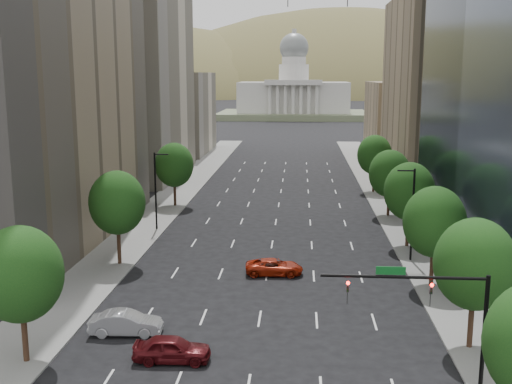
% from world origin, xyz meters
% --- Properties ---
extents(sidewalk_left, '(6.00, 200.00, 0.15)m').
position_xyz_m(sidewalk_left, '(-15.50, 60.00, 0.07)').
color(sidewalk_left, slate).
rests_on(sidewalk_left, ground).
extents(sidewalk_right, '(6.00, 200.00, 0.15)m').
position_xyz_m(sidewalk_right, '(15.50, 60.00, 0.07)').
color(sidewalk_right, slate).
rests_on(sidewalk_right, ground).
extents(midrise_cream_left, '(14.00, 30.00, 35.00)m').
position_xyz_m(midrise_cream_left, '(-25.00, 103.00, 17.50)').
color(midrise_cream_left, beige).
rests_on(midrise_cream_left, ground).
extents(filler_left, '(14.00, 26.00, 18.00)m').
position_xyz_m(filler_left, '(-25.00, 136.00, 9.00)').
color(filler_left, beige).
rests_on(filler_left, ground).
extents(parking_tan_right, '(14.00, 30.00, 30.00)m').
position_xyz_m(parking_tan_right, '(25.00, 100.00, 15.00)').
color(parking_tan_right, '#8C7759').
rests_on(parking_tan_right, ground).
extents(filler_right, '(14.00, 26.00, 16.00)m').
position_xyz_m(filler_right, '(25.00, 133.00, 8.00)').
color(filler_right, '#8C7759').
rests_on(filler_right, ground).
extents(tree_right_1, '(5.20, 5.20, 8.75)m').
position_xyz_m(tree_right_1, '(14.00, 36.00, 5.75)').
color(tree_right_1, '#382316').
rests_on(tree_right_1, ground).
extents(tree_right_2, '(5.20, 5.20, 8.61)m').
position_xyz_m(tree_right_2, '(14.00, 48.00, 5.60)').
color(tree_right_2, '#382316').
rests_on(tree_right_2, ground).
extents(tree_right_3, '(5.20, 5.20, 8.89)m').
position_xyz_m(tree_right_3, '(14.00, 60.00, 5.89)').
color(tree_right_3, '#382316').
rests_on(tree_right_3, ground).
extents(tree_right_4, '(5.20, 5.20, 8.46)m').
position_xyz_m(tree_right_4, '(14.00, 74.00, 5.46)').
color(tree_right_4, '#382316').
rests_on(tree_right_4, ground).
extents(tree_right_5, '(5.20, 5.20, 8.75)m').
position_xyz_m(tree_right_5, '(14.00, 90.00, 5.75)').
color(tree_right_5, '#382316').
rests_on(tree_right_5, ground).
extents(tree_left_0, '(5.20, 5.20, 8.75)m').
position_xyz_m(tree_left_0, '(-14.00, 32.00, 5.75)').
color(tree_left_0, '#382316').
rests_on(tree_left_0, ground).
extents(tree_left_1, '(5.20, 5.20, 8.97)m').
position_xyz_m(tree_left_1, '(-14.00, 52.00, 5.96)').
color(tree_left_1, '#382316').
rests_on(tree_left_1, ground).
extents(tree_left_2, '(5.20, 5.20, 8.68)m').
position_xyz_m(tree_left_2, '(-14.00, 78.00, 5.68)').
color(tree_left_2, '#382316').
rests_on(tree_left_2, ground).
extents(streetlight_rn, '(1.70, 0.20, 9.00)m').
position_xyz_m(streetlight_rn, '(13.44, 55.00, 4.84)').
color(streetlight_rn, black).
rests_on(streetlight_rn, ground).
extents(streetlight_ln, '(1.70, 0.20, 9.00)m').
position_xyz_m(streetlight_ln, '(-13.44, 65.00, 4.84)').
color(streetlight_ln, black).
rests_on(streetlight_ln, ground).
extents(traffic_signal, '(9.12, 0.40, 7.38)m').
position_xyz_m(traffic_signal, '(10.53, 30.00, 5.17)').
color(traffic_signal, black).
rests_on(traffic_signal, ground).
extents(capitol, '(60.00, 40.00, 35.20)m').
position_xyz_m(capitol, '(0.00, 249.71, 8.58)').
color(capitol, '#596647').
rests_on(capitol, ground).
extents(foothills, '(720.00, 413.00, 263.00)m').
position_xyz_m(foothills, '(34.67, 599.39, -37.78)').
color(foothills, brown).
rests_on(foothills, ground).
extents(car_maroon, '(4.90, 2.11, 1.65)m').
position_xyz_m(car_maroon, '(-5.00, 32.85, 0.82)').
color(car_maroon, '#480C0F').
rests_on(car_maroon, ground).
extents(car_silver, '(5.06, 2.03, 1.63)m').
position_xyz_m(car_silver, '(-9.00, 36.61, 0.82)').
color(car_silver, '#A9AAAF').
rests_on(car_silver, ground).
extents(car_red_far, '(5.24, 2.62, 1.42)m').
position_xyz_m(car_red_far, '(0.64, 50.15, 0.71)').
color(car_red_far, '#9B1F0B').
rests_on(car_red_far, ground).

